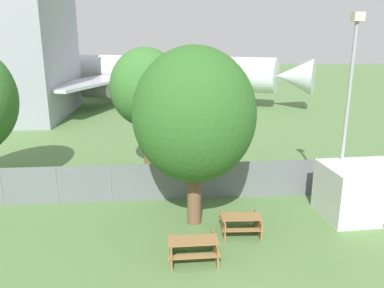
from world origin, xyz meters
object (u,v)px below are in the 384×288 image
(airplane, at_px, (142,72))
(picnic_bench_open_grass, at_px, (193,247))
(tree_left_of_cabin, at_px, (146,88))
(picnic_bench_near_cabin, at_px, (241,223))
(tree_behind_benches, at_px, (194,115))
(portable_cabin, at_px, (366,191))

(airplane, bearing_deg, picnic_bench_open_grass, -57.20)
(picnic_bench_open_grass, bearing_deg, tree_left_of_cabin, 101.17)
(picnic_bench_near_cabin, relative_size, picnic_bench_open_grass, 0.93)
(tree_behind_benches, bearing_deg, tree_left_of_cabin, 108.19)
(tree_behind_benches, bearing_deg, portable_cabin, 0.32)
(portable_cabin, height_order, tree_behind_benches, tree_behind_benches)
(airplane, height_order, picnic_bench_open_grass, airplane)
(airplane, distance_m, tree_left_of_cabin, 29.16)
(picnic_bench_near_cabin, bearing_deg, airplane, 98.55)
(portable_cabin, relative_size, tree_left_of_cabin, 0.53)
(airplane, height_order, picnic_bench_near_cabin, airplane)
(picnic_bench_open_grass, height_order, tree_behind_benches, tree_behind_benches)
(portable_cabin, distance_m, picnic_bench_open_grass, 8.44)
(picnic_bench_open_grass, relative_size, tree_behind_benches, 0.24)
(airplane, xyz_separation_m, picnic_bench_open_grass, (3.42, -38.35, -3.28))
(portable_cabin, relative_size, tree_behind_benches, 0.52)
(tree_left_of_cabin, bearing_deg, portable_cabin, -33.37)
(picnic_bench_near_cabin, bearing_deg, picnic_bench_open_grass, -140.87)
(airplane, relative_size, tree_left_of_cabin, 5.51)
(tree_left_of_cabin, distance_m, tree_behind_benches, 6.81)
(airplane, relative_size, tree_behind_benches, 5.39)
(tree_behind_benches, bearing_deg, picnic_bench_open_grass, -96.02)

